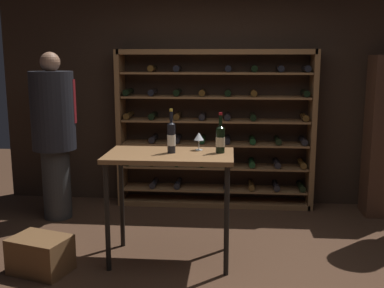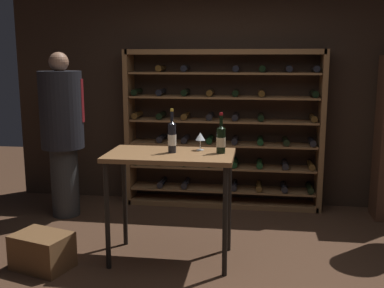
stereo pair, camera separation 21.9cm
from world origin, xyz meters
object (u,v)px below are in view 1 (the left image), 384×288
(wine_rack, at_px, (216,130))
(wine_bottle_green_slim, at_px, (220,139))
(tasting_table, at_px, (170,167))
(person_bystander_dark_jacket, at_px, (54,129))
(wine_crate, at_px, (40,255))
(wine_glass_stemmed_center, at_px, (199,137))
(wine_bottle_black_capsule, at_px, (171,137))

(wine_rack, height_order, wine_bottle_green_slim, wine_rack)
(wine_bottle_green_slim, bearing_deg, tasting_table, -172.13)
(tasting_table, xyz_separation_m, wine_bottle_green_slim, (0.44, 0.06, 0.25))
(person_bystander_dark_jacket, distance_m, wine_crate, 1.65)
(wine_rack, xyz_separation_m, tasting_table, (-0.35, -1.62, -0.08))
(wine_rack, relative_size, tasting_table, 2.14)
(wine_rack, distance_m, wine_glass_stemmed_center, 1.47)
(wine_crate, distance_m, wine_bottle_green_slim, 1.83)
(tasting_table, relative_size, wine_crate, 2.31)
(person_bystander_dark_jacket, height_order, wine_bottle_black_capsule, person_bystander_dark_jacket)
(wine_bottle_green_slim, relative_size, wine_glass_stemmed_center, 2.20)
(wine_rack, relative_size, wine_bottle_green_slim, 6.68)
(wine_bottle_black_capsule, bearing_deg, wine_rack, 78.17)
(wine_glass_stemmed_center, bearing_deg, wine_bottle_black_capsule, -149.04)
(wine_crate, height_order, wine_bottle_black_capsule, wine_bottle_black_capsule)
(wine_crate, xyz_separation_m, wine_glass_stemmed_center, (1.32, 0.50, 0.95))
(person_bystander_dark_jacket, bearing_deg, tasting_table, 62.51)
(wine_rack, relative_size, wine_bottle_black_capsule, 6.14)
(tasting_table, distance_m, wine_crate, 1.33)
(wine_rack, height_order, wine_crate, wine_rack)
(person_bystander_dark_jacket, bearing_deg, wine_glass_stemmed_center, 70.84)
(wine_bottle_black_capsule, distance_m, wine_glass_stemmed_center, 0.27)
(wine_rack, bearing_deg, tasting_table, -102.07)
(wine_bottle_green_slim, height_order, wine_bottle_black_capsule, wine_bottle_black_capsule)
(tasting_table, distance_m, wine_bottle_green_slim, 0.51)
(person_bystander_dark_jacket, height_order, wine_crate, person_bystander_dark_jacket)
(tasting_table, xyz_separation_m, wine_bottle_black_capsule, (0.01, 0.02, 0.26))
(wine_rack, height_order, wine_glass_stemmed_center, wine_rack)
(tasting_table, bearing_deg, person_bystander_dark_jacket, 144.89)
(person_bystander_dark_jacket, xyz_separation_m, wine_bottle_green_slim, (1.87, -0.95, 0.09))
(wine_crate, height_order, wine_bottle_green_slim, wine_bottle_green_slim)
(person_bystander_dark_jacket, bearing_deg, wine_bottle_green_slim, 70.76)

